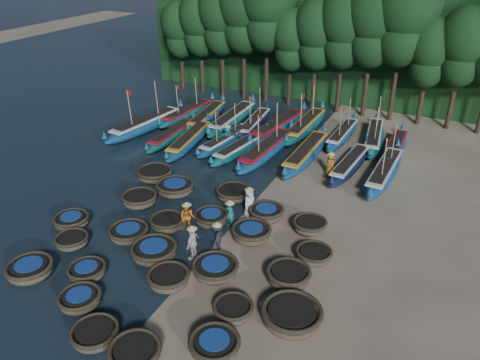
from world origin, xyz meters
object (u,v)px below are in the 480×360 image
at_px(coracle_19, 314,254).
at_px(fisherman_5, 227,136).
at_px(long_boat_0, 146,124).
at_px(long_boat_1, 172,135).
at_px(coracle_10, 72,220).
at_px(coracle_17, 211,218).
at_px(coracle_9, 292,316).
at_px(coracle_12, 154,251).
at_px(coracle_16, 167,222).
at_px(coracle_24, 310,225).
at_px(coracle_0, 30,269).
at_px(fisherman_1, 230,212).
at_px(coracle_8, 233,309).
at_px(coracle_14, 288,276).
at_px(long_boat_4, 241,148).
at_px(coracle_13, 215,269).
at_px(fisherman_4, 193,242).
at_px(coracle_2, 95,334).
at_px(long_boat_9, 188,113).
at_px(long_boat_17, 395,148).
at_px(coracle_4, 215,346).
at_px(long_boat_7, 350,164).
at_px(coracle_20, 155,174).
at_px(fisherman_6, 330,164).
at_px(coracle_18, 251,233).
at_px(long_boat_8, 384,172).
at_px(coracle_21, 175,188).
at_px(coracle_5, 72,240).
at_px(long_boat_10, 207,116).
at_px(long_boat_12, 254,123).
at_px(fisherman_0, 249,201).
at_px(coracle_15, 139,199).
at_px(coracle_11, 129,232).
at_px(coracle_23, 266,213).
at_px(long_boat_2, 189,140).
at_px(coracle_6, 87,271).
at_px(long_boat_15, 342,134).
at_px(long_boat_13, 279,126).
at_px(long_boat_3, 226,140).
at_px(long_boat_6, 306,153).
at_px(long_boat_5, 267,150).

relative_size(coracle_19, fisherman_5, 1.12).
distance_m(long_boat_0, long_boat_1, 2.99).
xyz_separation_m(coracle_10, coracle_17, (6.71, 3.51, 0.03)).
distance_m(coracle_9, coracle_12, 7.67).
distance_m(coracle_9, coracle_16, 9.23).
relative_size(coracle_24, long_boat_1, 0.28).
relative_size(coracle_0, fisherman_1, 1.32).
distance_m(coracle_8, coracle_14, 3.24).
distance_m(coracle_16, long_boat_4, 10.50).
bearing_deg(coracle_13, fisherman_4, 155.67).
bearing_deg(coracle_2, fisherman_5, 101.75).
height_order(coracle_19, long_boat_9, long_boat_9).
height_order(coracle_19, long_boat_17, long_boat_17).
bearing_deg(coracle_4, long_boat_7, 87.62).
height_order(coracle_20, fisherman_6, fisherman_6).
distance_m(coracle_4, coracle_14, 5.14).
distance_m(coracle_18, long_boat_8, 11.12).
relative_size(coracle_0, long_boat_0, 0.25).
distance_m(coracle_21, long_boat_1, 8.47).
bearing_deg(coracle_5, coracle_18, 29.20).
relative_size(long_boat_10, long_boat_12, 1.08).
bearing_deg(long_boat_7, fisherman_0, -110.05).
height_order(coracle_5, coracle_15, coracle_15).
relative_size(coracle_2, coracle_20, 0.77).
height_order(coracle_11, coracle_24, coracle_24).
bearing_deg(coracle_23, coracle_4, -78.46).
relative_size(long_boat_2, long_boat_7, 1.07).
distance_m(coracle_6, fisherman_1, 7.83).
height_order(long_boat_1, fisherman_6, fisherman_6).
relative_size(coracle_5, coracle_8, 0.99).
bearing_deg(fisherman_0, coracle_4, -155.10).
height_order(coracle_8, long_boat_15, long_boat_15).
height_order(coracle_15, long_boat_4, long_boat_4).
bearing_deg(fisherman_4, coracle_6, -48.48).
height_order(coracle_23, long_boat_1, long_boat_1).
distance_m(coracle_14, long_boat_0, 20.92).
bearing_deg(long_boat_8, coracle_13, -109.12).
height_order(coracle_4, long_boat_15, long_boat_15).
bearing_deg(coracle_6, coracle_5, 147.13).
bearing_deg(fisherman_5, long_boat_0, 135.78).
distance_m(coracle_20, long_boat_13, 11.72).
bearing_deg(long_boat_9, coracle_9, -43.77).
relative_size(coracle_11, long_boat_15, 0.35).
bearing_deg(coracle_18, long_boat_3, 123.38).
distance_m(coracle_9, long_boat_6, 15.77).
bearing_deg(coracle_24, long_boat_0, 153.88).
relative_size(long_boat_3, long_boat_8, 0.89).
distance_m(coracle_2, coracle_11, 6.93).
distance_m(coracle_9, long_boat_5, 16.15).
xyz_separation_m(long_boat_4, long_boat_9, (-7.25, 4.55, 0.04)).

